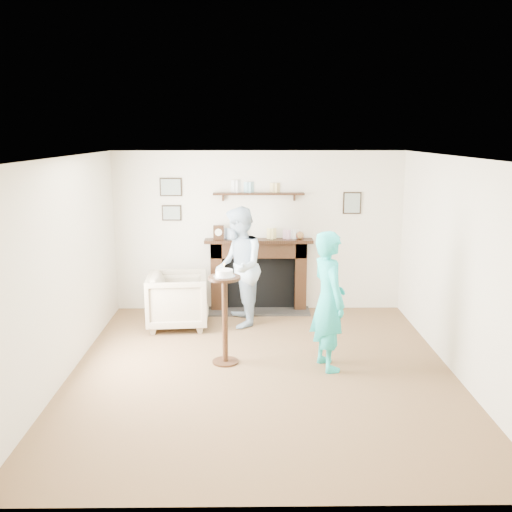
# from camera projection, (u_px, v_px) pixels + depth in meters

# --- Properties ---
(ground) EXTENTS (5.00, 5.00, 0.00)m
(ground) POSITION_uv_depth(u_px,v_px,m) (262.00, 371.00, 6.74)
(ground) COLOR brown
(ground) RESTS_ON ground
(room_shell) EXTENTS (4.54, 5.02, 2.52)m
(room_shell) POSITION_uv_depth(u_px,v_px,m) (261.00, 227.00, 7.08)
(room_shell) COLOR beige
(room_shell) RESTS_ON ground
(armchair) EXTENTS (0.93, 0.91, 0.79)m
(armchair) POSITION_uv_depth(u_px,v_px,m) (179.00, 326.00, 8.33)
(armchair) COLOR tan
(armchair) RESTS_ON ground
(man) EXTENTS (0.74, 0.90, 1.74)m
(man) POSITION_uv_depth(u_px,v_px,m) (239.00, 324.00, 8.40)
(man) COLOR silver
(man) RESTS_ON ground
(woman) EXTENTS (0.55, 0.69, 1.66)m
(woman) POSITION_uv_depth(u_px,v_px,m) (327.00, 367.00, 6.87)
(woman) COLOR #1FB4AD
(woman) RESTS_ON ground
(pedestal_table) EXTENTS (0.39, 0.39, 1.25)m
(pedestal_table) POSITION_uv_depth(u_px,v_px,m) (225.00, 302.00, 6.84)
(pedestal_table) COLOR black
(pedestal_table) RESTS_ON ground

